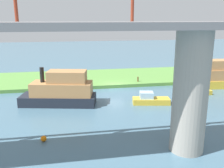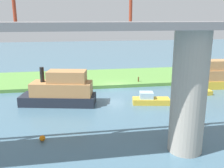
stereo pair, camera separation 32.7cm
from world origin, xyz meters
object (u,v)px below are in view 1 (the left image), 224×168
at_px(mooring_post, 138,79).
at_px(marker_buoy, 44,139).
at_px(houseboat_blue, 196,91).
at_px(pontoon_yellow, 212,76).
at_px(motorboat_red, 61,91).
at_px(riverboat_paddlewheel, 150,99).
at_px(bridge_pylon, 190,93).
at_px(person_on_bank, 74,78).

xyz_separation_m(mooring_post, marker_buoy, (12.99, 16.77, -0.62)).
distance_m(houseboat_blue, marker_buoy, 21.86).
bearing_deg(pontoon_yellow, motorboat_red, 10.52).
height_order(motorboat_red, houseboat_blue, motorboat_red).
relative_size(motorboat_red, riverboat_paddlewheel, 2.00).
height_order(riverboat_paddlewheel, pontoon_yellow, pontoon_yellow).
bearing_deg(houseboat_blue, pontoon_yellow, -142.52).
xyz_separation_m(motorboat_red, marker_buoy, (1.31, 9.36, -1.43)).
bearing_deg(riverboat_paddlewheel, bridge_pylon, 86.23).
bearing_deg(bridge_pylon, person_on_bank, -69.20).
bearing_deg(mooring_post, bridge_pylon, 84.96).
bearing_deg(pontoon_yellow, person_on_bank, -12.10).
bearing_deg(mooring_post, motorboat_red, 32.38).
bearing_deg(pontoon_yellow, bridge_pylon, 53.73).
relative_size(houseboat_blue, riverboat_paddlewheel, 0.84).
xyz_separation_m(mooring_post, motorboat_red, (11.68, 7.41, 0.81)).
bearing_deg(riverboat_paddlewheel, person_on_bank, -49.01).
bearing_deg(person_on_bank, pontoon_yellow, 167.90).
distance_m(mooring_post, motorboat_red, 13.86).
bearing_deg(pontoon_yellow, riverboat_paddlewheel, 26.28).
xyz_separation_m(bridge_pylon, riverboat_paddlewheel, (-0.73, -11.15, -4.15)).
height_order(bridge_pylon, pontoon_yellow, bridge_pylon).
bearing_deg(marker_buoy, mooring_post, -127.77).
distance_m(riverboat_paddlewheel, marker_buoy, 14.24).
bearing_deg(motorboat_red, houseboat_blue, -177.32).
bearing_deg(person_on_bank, bridge_pylon, 110.80).
height_order(person_on_bank, riverboat_paddlewheel, person_on_bank).
relative_size(mooring_post, houseboat_blue, 0.19).
bearing_deg(person_on_bank, motorboat_red, 78.03).
xyz_separation_m(houseboat_blue, pontoon_yellow, (-4.30, -3.30, 1.21)).
height_order(motorboat_red, marker_buoy, motorboat_red).
height_order(riverboat_paddlewheel, marker_buoy, riverboat_paddlewheel).
height_order(person_on_bank, marker_buoy, person_on_bank).
bearing_deg(motorboat_red, bridge_pylon, 127.79).
distance_m(bridge_pylon, person_on_bank, 23.06).
distance_m(motorboat_red, marker_buoy, 9.56).
xyz_separation_m(mooring_post, riverboat_paddlewheel, (1.04, 9.03, -0.35)).
bearing_deg(marker_buoy, houseboat_blue, -152.16).
relative_size(bridge_pylon, houseboat_blue, 2.41).
height_order(bridge_pylon, motorboat_red, bridge_pylon).
distance_m(mooring_post, houseboat_blue, 9.13).
xyz_separation_m(person_on_bank, marker_buoy, (3.12, 17.90, -0.95)).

